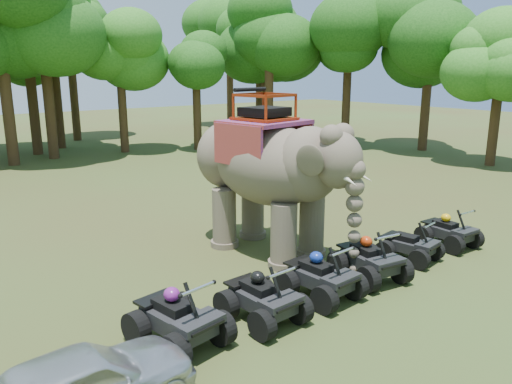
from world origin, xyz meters
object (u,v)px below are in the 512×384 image
(elephant, at_px, (267,173))
(atv_5, at_px, (449,227))
(atv_2, at_px, (321,271))
(atv_4, at_px, (410,240))
(atv_1, at_px, (262,292))
(atv_0, at_px, (178,311))
(atv_3, at_px, (370,254))

(elephant, distance_m, atv_5, 5.70)
(atv_2, bearing_deg, atv_4, -1.17)
(atv_2, height_order, atv_5, atv_2)
(elephant, xyz_separation_m, atv_5, (4.51, -3.04, -1.71))
(atv_4, bearing_deg, atv_1, 172.96)
(elephant, xyz_separation_m, atv_4, (2.64, -3.01, -1.73))
(atv_2, bearing_deg, atv_0, 172.71)
(atv_1, distance_m, atv_5, 7.22)
(atv_0, distance_m, atv_4, 7.19)
(atv_4, bearing_deg, atv_3, 175.23)
(atv_3, height_order, atv_4, atv_3)
(atv_0, xyz_separation_m, atv_1, (1.84, -0.27, -0.04))
(atv_1, distance_m, atv_2, 1.75)
(elephant, bearing_deg, atv_5, -42.50)
(elephant, distance_m, atv_2, 3.69)
(atv_0, bearing_deg, elephant, 23.41)
(atv_0, height_order, atv_5, atv_0)
(elephant, height_order, atv_1, elephant)
(atv_3, height_order, atv_5, atv_3)
(atv_2, xyz_separation_m, atv_5, (5.47, 0.13, -0.06))
(elephant, relative_size, atv_5, 3.40)
(atv_2, height_order, atv_3, atv_3)
(atv_3, bearing_deg, atv_1, -170.33)
(atv_1, bearing_deg, atv_4, -1.25)
(atv_1, relative_size, atv_4, 1.14)
(atv_0, bearing_deg, atv_5, -10.07)
(elephant, xyz_separation_m, atv_1, (-2.71, -3.20, -1.65))
(atv_2, bearing_deg, elephant, 69.40)
(elephant, height_order, atv_0, elephant)
(atv_0, height_order, atv_2, atv_0)
(atv_0, relative_size, atv_4, 1.20)
(atv_0, height_order, atv_3, atv_0)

